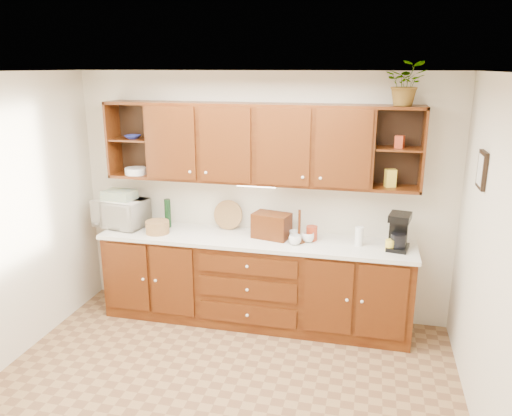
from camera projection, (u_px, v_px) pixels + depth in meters
The scene contains 25 objects.
floor at pixel (213, 405), 4.04m from camera, with size 4.00×4.00×0.00m, color olive.
ceiling at pixel (204, 72), 3.32m from camera, with size 4.00×4.00×0.00m, color white.
back_wall at pixel (261, 197), 5.32m from camera, with size 4.00×4.00×0.00m, color beige.
right_wall at pixel (502, 280), 3.24m from camera, with size 3.50×3.50×0.00m, color beige.
base_cabinets at pixel (255, 281), 5.27m from camera, with size 3.20×0.60×0.90m, color #351206.
countertop at pixel (254, 240), 5.13m from camera, with size 3.24×0.64×0.04m, color silver.
upper_cabinets at pixel (259, 143), 5.00m from camera, with size 3.20×0.33×0.80m.
undercabinet_light at pixel (257, 186), 5.07m from camera, with size 0.40×0.05×0.03m, color white.
framed_picture at pixel (482, 170), 3.94m from camera, with size 0.03×0.24×0.30m, color black.
wicker_basket at pixel (157, 227), 5.25m from camera, with size 0.25×0.25×0.13m, color olive.
microwave at pixel (121, 213), 5.47m from camera, with size 0.55×0.37×0.30m, color beige.
towel_stack at pixel (119, 195), 5.41m from camera, with size 0.33×0.24×0.10m, color tan.
wine_bottle at pixel (168, 213), 5.43m from camera, with size 0.07×0.07×0.31m, color black.
woven_tray at pixel (228, 228), 5.41m from camera, with size 0.32×0.32×0.02m, color olive.
bread_box at pixel (272, 226), 5.10m from camera, with size 0.37×0.23×0.26m, color #351206.
mug_tree at pixel (299, 237), 4.99m from camera, with size 0.29×0.30×0.33m.
canister_red at pixel (312, 233), 5.04m from camera, with size 0.11×0.11×0.15m, color #A23217.
canister_white at pixel (359, 236), 4.88m from camera, with size 0.08×0.08×0.19m, color white.
canister_yellow at pixel (390, 245), 4.76m from camera, with size 0.09×0.09×0.11m, color yellow.
coffee_maker at pixel (399, 232), 4.77m from camera, with size 0.23×0.28×0.36m.
bowl_stack at pixel (133, 137), 5.27m from camera, with size 0.16×0.16×0.04m, color navy.
plate_stack at pixel (136, 171), 5.35m from camera, with size 0.23×0.23×0.07m, color white.
pantry_box_yellow at pixel (390, 178), 4.78m from camera, with size 0.10×0.08×0.17m, color yellow.
pantry_box_red at pixel (400, 142), 4.66m from camera, with size 0.08×0.07×0.12m, color #A23217.
potted_plant at pixel (406, 83), 4.48m from camera, with size 0.36×0.31×0.40m, color #999999.
Camera 1 is at (1.12, -3.27, 2.64)m, focal length 35.00 mm.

